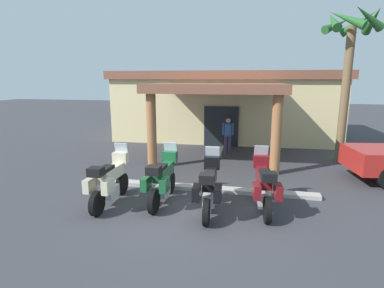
{
  "coord_description": "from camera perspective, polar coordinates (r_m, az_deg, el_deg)",
  "views": [
    {
      "loc": [
        1.73,
        -7.33,
        3.48
      ],
      "look_at": [
        -0.45,
        3.09,
        1.2
      ],
      "focal_mm": 28.4,
      "sensor_mm": 36.0,
      "label": 1
    }
  ],
  "objects": [
    {
      "name": "ground_plane",
      "position": [
        8.3,
        -1.37,
        -12.71
      ],
      "size": [
        80.0,
        80.0,
        0.0
      ],
      "primitive_type": "plane",
      "color": "#38383D"
    },
    {
      "name": "pedestrian",
      "position": [
        14.53,
        6.75,
        2.07
      ],
      "size": [
        0.53,
        0.32,
        1.68
      ],
      "rotation": [
        0.0,
        0.0,
        4.8
      ],
      "color": "#3F334C",
      "rests_on": "ground_plane"
    },
    {
      "name": "motorcycle_green",
      "position": [
        8.7,
        -5.62,
        -6.6
      ],
      "size": [
        0.7,
        2.21,
        1.61
      ],
      "rotation": [
        0.0,
        0.0,
        1.56
      ],
      "color": "black",
      "rests_on": "ground_plane"
    },
    {
      "name": "curb_strip",
      "position": [
        9.86,
        0.55,
        -8.19
      ],
      "size": [
        7.63,
        0.36,
        0.12
      ],
      "primitive_type": "cube",
      "color": "#ADA89E",
      "rests_on": "ground_plane"
    },
    {
      "name": "motorcycle_maroon",
      "position": [
        8.4,
        13.36,
        -7.58
      ],
      "size": [
        0.76,
        2.21,
        1.61
      ],
      "rotation": [
        0.0,
        0.0,
        1.68
      ],
      "color": "black",
      "rests_on": "ground_plane"
    },
    {
      "name": "motorcycle_cream",
      "position": [
        8.85,
        -15.25,
        -6.66
      ],
      "size": [
        0.7,
        2.21,
        1.61
      ],
      "rotation": [
        0.0,
        0.0,
        1.58
      ],
      "color": "black",
      "rests_on": "ground_plane"
    },
    {
      "name": "motel_building",
      "position": [
        18.95,
        6.32,
        7.56
      ],
      "size": [
        12.96,
        11.86,
        3.91
      ],
      "rotation": [
        0.0,
        0.0,
        0.03
      ],
      "color": "beige",
      "rests_on": "ground_plane"
    },
    {
      "name": "palm_tree_near_portico",
      "position": [
        14.15,
        27.49,
        15.5
      ],
      "size": [
        2.23,
        2.31,
        6.26
      ],
      "color": "brown",
      "rests_on": "ground_plane"
    },
    {
      "name": "motorcycle_black",
      "position": [
        8.07,
        3.29,
        -8.08
      ],
      "size": [
        0.72,
        2.21,
        1.61
      ],
      "rotation": [
        0.0,
        0.0,
        1.63
      ],
      "color": "black",
      "rests_on": "ground_plane"
    }
  ]
}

